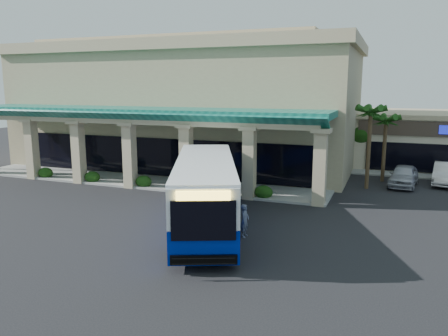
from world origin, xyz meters
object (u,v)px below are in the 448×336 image
at_px(pedestrian, 245,221).
at_px(car_white, 446,174).
at_px(car_silver, 404,176).
at_px(transit_bus, 205,193).

relative_size(pedestrian, car_white, 0.33).
bearing_deg(pedestrian, car_white, -30.83).
xyz_separation_m(car_silver, car_white, (2.98, 1.77, 0.03)).
relative_size(transit_bus, car_silver, 2.78).
bearing_deg(transit_bus, car_silver, 31.64).
relative_size(transit_bus, car_white, 2.59).
height_order(transit_bus, car_silver, transit_bus).
xyz_separation_m(transit_bus, car_silver, (9.89, 13.84, -0.99)).
distance_m(car_silver, car_white, 3.47).
bearing_deg(car_white, transit_bus, -122.05).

